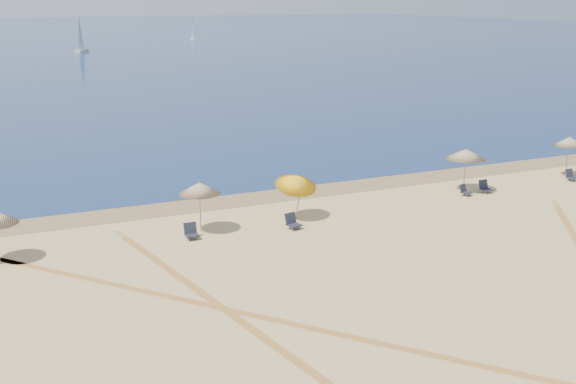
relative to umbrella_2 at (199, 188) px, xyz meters
name	(u,v)px	position (x,y,z in m)	size (l,w,h in m)	color
ocean	(24,33)	(4.69, 205.39, -2.12)	(500.00, 500.00, 0.00)	#0C2151
wet_sand	(259,197)	(4.69, 4.39, -2.12)	(500.00, 500.00, 0.00)	olive
umbrella_2	(199,188)	(0.00, 0.00, 0.00)	(1.93, 1.93, 2.47)	gray
umbrella_3	(296,181)	(4.95, -0.05, -0.17)	(2.07, 2.13, 2.55)	gray
umbrella_4	(466,154)	(15.84, 0.70, 0.05)	(2.27, 2.27, 2.52)	gray
umbrella_5	(569,141)	(23.74, 0.85, 0.10)	(1.89, 1.91, 2.57)	gray
chair_3	(191,232)	(-0.69, -0.77, -1.81)	(0.59, 0.70, 0.72)	black
chair_4	(292,222)	(4.16, -1.34, -1.80)	(0.76, 0.84, 0.73)	black
chair_5	(465,191)	(15.36, -0.03, -1.85)	(0.69, 0.74, 0.62)	black
chair_6	(485,187)	(16.80, 0.03, -1.82)	(0.59, 0.69, 0.70)	black
chair_7	(571,176)	(23.33, 0.05, -1.82)	(0.59, 0.68, 0.68)	black
sailboat_2	(81,40)	(10.55, 118.78, 0.20)	(3.51, 5.20, 7.69)	white
sailboat_3	(193,32)	(42.64, 147.62, 0.07)	(2.47, 5.03, 7.26)	white
tire_tracks	(364,322)	(2.32, -11.43, -2.12)	(53.61, 47.56, 0.00)	tan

